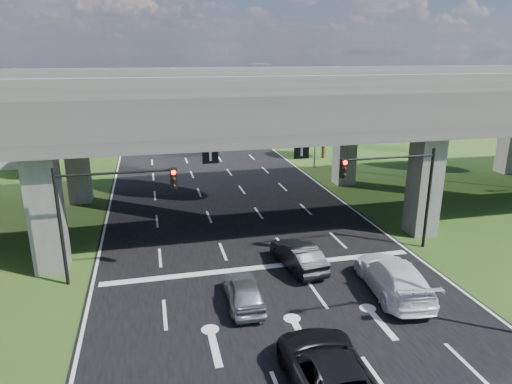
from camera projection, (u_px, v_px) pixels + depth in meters
name	position (u px, v px, depth m)	size (l,w,h in m)	color
ground	(282.00, 300.00, 21.40)	(160.00, 160.00, 0.00)	#234516
road	(240.00, 225.00, 30.70)	(18.00, 120.00, 0.03)	black
overpass	(232.00, 103.00, 30.24)	(80.00, 15.00, 10.00)	#353330
signal_right	(397.00, 182.00, 25.57)	(5.76, 0.54, 6.00)	black
signal_left	(105.00, 202.00, 22.11)	(5.76, 0.54, 6.00)	black
streetlight_far	(312.00, 109.00, 44.24)	(3.38, 0.25, 10.00)	gray
streetlight_beyond	(270.00, 95.00, 59.12)	(3.38, 0.25, 10.00)	gray
tree_left_near	(52.00, 126.00, 41.09)	(4.50, 4.50, 7.80)	black
tree_left_mid	(37.00, 121.00, 48.05)	(3.91, 3.90, 6.76)	black
tree_left_far	(85.00, 103.00, 56.09)	(4.80, 4.80, 8.32)	black
tree_right_near	(325.00, 117.00, 49.01)	(4.20, 4.20, 7.28)	black
tree_right_mid	(324.00, 110.00, 57.21)	(3.91, 3.90, 6.76)	black
tree_right_far	(276.00, 100.00, 63.57)	(4.50, 4.50, 7.80)	black
car_silver	(244.00, 291.00, 20.80)	(1.59, 3.94, 1.34)	#AAADB2
car_dark	(298.00, 256.00, 24.37)	(1.51, 4.32, 1.42)	black
car_white	(393.00, 277.00, 21.83)	(2.33, 5.74, 1.67)	white
car_trailing	(330.00, 374.00, 15.28)	(2.66, 5.77, 1.60)	black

